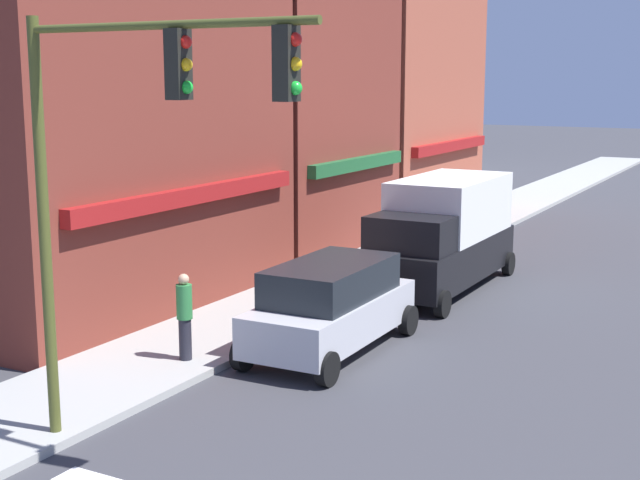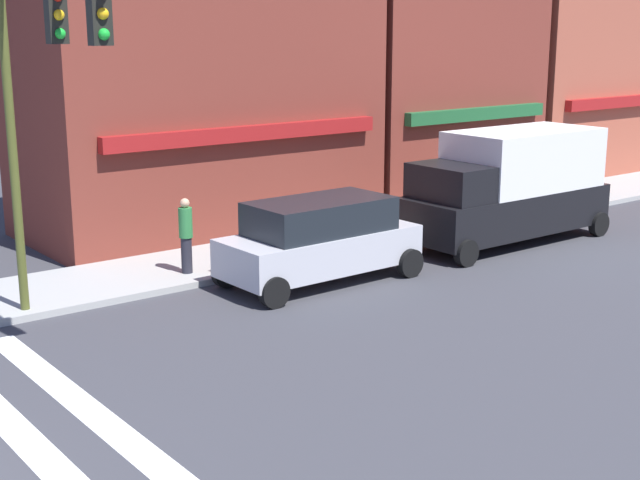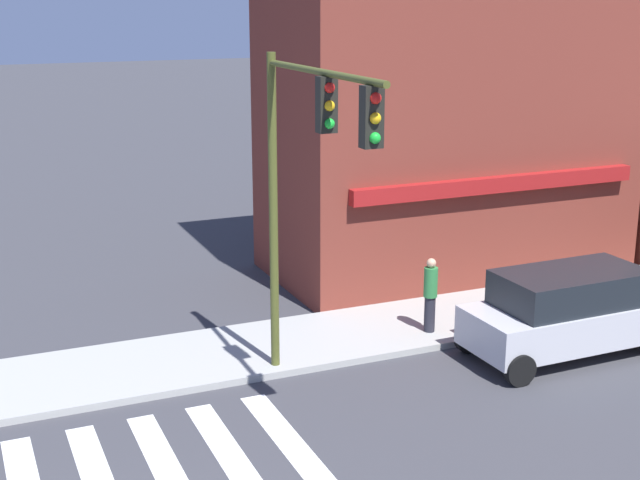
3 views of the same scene
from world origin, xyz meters
The scene contains 4 objects.
sidewalk_left centered at (0.00, 7.50, 0.07)m, with size 120.00×3.00×0.15m.
traffic_signal centered at (4.82, 4.66, 4.81)m, with size 0.32×4.96×6.67m.
suv_silver centered at (11.09, 4.70, 1.03)m, with size 4.73×2.12×1.94m.
pedestrian_green_top centered at (8.79, 6.81, 1.07)m, with size 0.32×0.32×1.77m.
Camera 3 is at (-1.23, -10.09, 7.72)m, focal length 50.00 mm.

